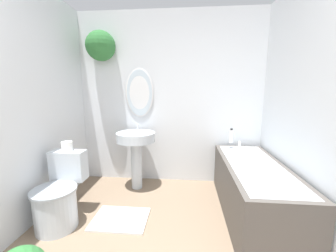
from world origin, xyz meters
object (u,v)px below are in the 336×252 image
Objects in this scene: bathtub at (253,189)px; toilet_paper_roll at (67,146)px; pedestal_sink at (136,146)px; toilet at (59,197)px; shampoo_bottle at (231,136)px.

toilet_paper_roll is (-1.97, -0.12, 0.45)m from bathtub.
pedestal_sink is at bearing 159.98° from bathtub.
toilet_paper_roll reaches higher than bathtub.
bathtub is (1.39, -0.51, -0.30)m from pedestal_sink.
toilet_paper_roll is (0.00, 0.21, 0.47)m from toilet.
toilet is at bearing -170.40° from bathtub.
pedestal_sink reaches higher than toilet_paper_roll.
toilet is 1.07m from pedestal_sink.
shampoo_bottle is at bearing 101.80° from bathtub.
pedestal_sink is (0.58, 0.84, 0.32)m from toilet.
shampoo_bottle is at bearing 21.51° from toilet_paper_roll.
pedestal_sink reaches higher than bathtub.
bathtub is at bearing 9.60° from toilet.
bathtub is 7.92× the size of shampoo_bottle.
shampoo_bottle is (1.26, 0.10, 0.14)m from pedestal_sink.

